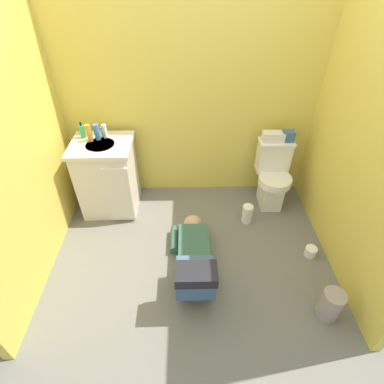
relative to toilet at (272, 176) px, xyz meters
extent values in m
cube|color=slate|center=(-0.90, -0.71, -0.39)|extent=(3.10, 2.97, 0.04)
cube|color=#DAC24C|center=(-0.90, 0.32, 0.83)|extent=(2.76, 0.08, 2.40)
cube|color=#DAC24C|center=(-2.24, -0.71, 0.83)|extent=(0.08, 1.97, 2.40)
cube|color=#DAC24C|center=(0.44, -0.71, 0.83)|extent=(0.08, 1.97, 2.40)
cube|color=white|center=(0.00, -0.04, -0.18)|extent=(0.22, 0.30, 0.38)
cylinder|color=white|center=(0.00, -0.10, 0.01)|extent=(0.35, 0.35, 0.08)
cube|color=white|center=(0.00, 0.09, 0.18)|extent=(0.34, 0.17, 0.34)
cube|color=white|center=(0.00, 0.09, 0.37)|extent=(0.36, 0.19, 0.03)
cube|color=silver|center=(-1.78, -0.04, 0.02)|extent=(0.56, 0.48, 0.78)
cube|color=silver|center=(-1.78, -0.04, 0.43)|extent=(0.60, 0.52, 0.04)
cylinder|color=silver|center=(-1.78, -0.06, 0.43)|extent=(0.28, 0.28, 0.05)
cube|color=silver|center=(-1.63, -0.30, 0.00)|extent=(0.26, 0.03, 0.66)
cylinder|color=silver|center=(-1.78, 0.10, 0.50)|extent=(0.02, 0.02, 0.10)
cube|color=#33594C|center=(-0.88, -0.78, -0.28)|extent=(0.29, 0.52, 0.17)
sphere|color=tan|center=(-0.88, -0.45, -0.27)|extent=(0.19, 0.19, 0.19)
cube|color=#405C7C|center=(-0.88, -1.14, -0.19)|extent=(0.31, 0.28, 0.20)
cube|color=#405C7C|center=(-0.88, -1.28, -0.07)|extent=(0.31, 0.12, 0.32)
cube|color=black|center=(-0.88, -1.32, 0.11)|extent=(0.31, 0.19, 0.09)
cylinder|color=#33594C|center=(-1.07, -0.62, -0.31)|extent=(0.08, 0.30, 0.08)
cube|color=silver|center=(-0.05, 0.09, 0.43)|extent=(0.22, 0.11, 0.10)
cube|color=#33598C|center=(0.11, 0.09, 0.44)|extent=(0.12, 0.09, 0.11)
cylinder|color=green|center=(-1.97, 0.08, 0.52)|extent=(0.06, 0.06, 0.13)
cylinder|color=black|center=(-1.97, 0.08, 0.60)|extent=(0.02, 0.02, 0.04)
cylinder|color=gold|center=(-1.88, 0.01, 0.54)|extent=(0.05, 0.05, 0.17)
cylinder|color=#3A6BBB|center=(-1.81, 0.04, 0.53)|extent=(0.05, 0.05, 0.16)
cylinder|color=silver|center=(-1.75, 0.08, 0.52)|extent=(0.04, 0.04, 0.14)
cylinder|color=gray|center=(0.18, -1.39, -0.23)|extent=(0.17, 0.17, 0.28)
cylinder|color=white|center=(-0.30, -0.32, -0.26)|extent=(0.11, 0.11, 0.21)
cylinder|color=white|center=(0.24, -0.80, -0.32)|extent=(0.11, 0.11, 0.10)
camera|label=1|loc=(-0.94, -2.61, 1.95)|focal=28.02mm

